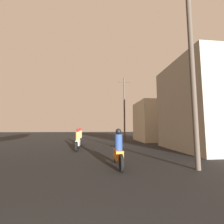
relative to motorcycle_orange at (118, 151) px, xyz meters
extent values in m
cylinder|color=black|center=(0.00, 0.76, -0.30)|extent=(0.10, 0.63, 0.63)
cylinder|color=black|center=(0.00, -0.71, -0.30)|extent=(0.10, 0.63, 0.63)
cube|color=orange|center=(0.00, 0.03, -0.12)|extent=(0.30, 0.92, 0.37)
cylinder|color=black|center=(0.00, 0.50, 0.17)|extent=(0.60, 0.04, 0.04)
cylinder|color=navy|center=(0.00, -0.07, 0.38)|extent=(0.32, 0.32, 0.63)
sphere|color=black|center=(0.00, -0.07, 0.82)|extent=(0.24, 0.24, 0.24)
cylinder|color=black|center=(-2.20, 5.65, -0.28)|extent=(0.10, 0.67, 0.67)
cylinder|color=black|center=(-2.20, 4.19, -0.28)|extent=(0.10, 0.67, 0.67)
cube|color=#ADADB2|center=(-2.20, 4.92, -0.11)|extent=(0.30, 0.83, 0.34)
cylinder|color=black|center=(-2.20, 5.39, 0.15)|extent=(0.60, 0.04, 0.04)
cylinder|color=#B28E47|center=(-2.20, 4.84, 0.37)|extent=(0.32, 0.32, 0.64)
sphere|color=#A51919|center=(-2.20, 4.84, 0.81)|extent=(0.24, 0.24, 0.24)
cylinder|color=black|center=(-2.34, 8.59, -0.28)|extent=(0.10, 0.67, 0.67)
cylinder|color=black|center=(-2.34, 7.29, -0.28)|extent=(0.10, 0.67, 0.67)
cube|color=black|center=(-2.34, 7.94, -0.11)|extent=(0.30, 0.95, 0.35)
cylinder|color=black|center=(-2.34, 8.36, 0.17)|extent=(0.60, 0.04, 0.04)
cylinder|color=#B28E47|center=(-2.34, 7.84, 0.40)|extent=(0.32, 0.32, 0.66)
sphere|color=#A51919|center=(-2.34, 7.84, 0.85)|extent=(0.24, 0.24, 0.24)
cube|color=gray|center=(6.79, 3.83, 2.58)|extent=(4.31, 5.86, 6.39)
cube|color=beige|center=(6.77, 11.59, 1.77)|extent=(5.13, 5.04, 4.78)
cylinder|color=#4C4238|center=(2.94, -0.78, 3.43)|extent=(0.20, 0.20, 8.10)
cylinder|color=#4C4238|center=(2.74, 12.68, 3.46)|extent=(0.20, 0.20, 8.16)
cylinder|color=#4C4238|center=(2.74, 12.68, 7.04)|extent=(1.60, 0.10, 0.10)
camera|label=1|loc=(-0.94, -6.24, 0.96)|focal=24.00mm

